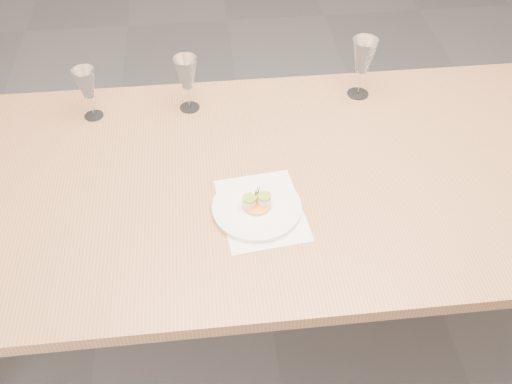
{
  "coord_description": "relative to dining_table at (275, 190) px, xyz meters",
  "views": [
    {
      "loc": [
        -0.19,
        -1.22,
        1.91
      ],
      "look_at": [
        -0.07,
        -0.12,
        0.8
      ],
      "focal_mm": 40.0,
      "sensor_mm": 36.0,
      "label": 1
    }
  ],
  "objects": [
    {
      "name": "ground",
      "position": [
        0.0,
        0.0,
        -0.68
      ],
      "size": [
        7.0,
        7.0,
        0.0
      ],
      "primitive_type": "plane",
      "color": "slate",
      "rests_on": "ground"
    },
    {
      "name": "wine_glass_0",
      "position": [
        -0.56,
        0.34,
        0.19
      ],
      "size": [
        0.07,
        0.07,
        0.18
      ],
      "color": "white",
      "rests_on": "dining_table"
    },
    {
      "name": "dinner_plate",
      "position": [
        -0.07,
        -0.14,
        0.08
      ],
      "size": [
        0.25,
        0.25,
        0.07
      ],
      "rotation": [
        0.0,
        0.0,
        0.11
      ],
      "color": "white",
      "rests_on": "dining_table"
    },
    {
      "name": "recipe_sheet",
      "position": [
        -0.06,
        -0.14,
        0.07
      ],
      "size": [
        0.25,
        0.31,
        0.0
      ],
      "rotation": [
        0.0,
        0.0,
        0.11
      ],
      "color": "white",
      "rests_on": "dining_table"
    },
    {
      "name": "wine_glass_1",
      "position": [
        -0.24,
        0.35,
        0.2
      ],
      "size": [
        0.08,
        0.08,
        0.19
      ],
      "color": "white",
      "rests_on": "dining_table"
    },
    {
      "name": "wine_glass_2",
      "position": [
        0.34,
        0.37,
        0.21
      ],
      "size": [
        0.08,
        0.08,
        0.21
      ],
      "color": "white",
      "rests_on": "dining_table"
    },
    {
      "name": "dining_table",
      "position": [
        0.0,
        0.0,
        0.0
      ],
      "size": [
        2.4,
        1.0,
        0.75
      ],
      "color": "#B0794D",
      "rests_on": "ground"
    }
  ]
}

